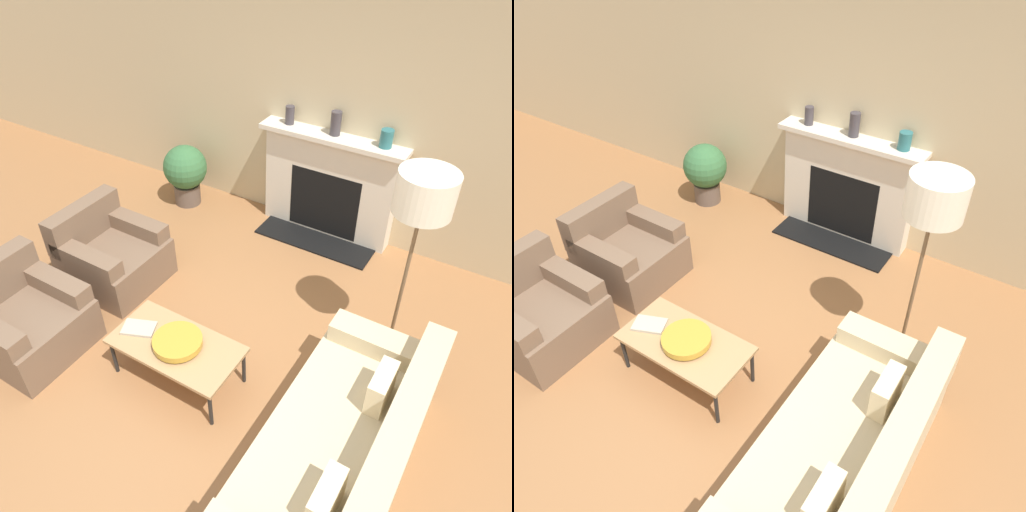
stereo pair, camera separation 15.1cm
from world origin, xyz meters
The scene contains 14 objects.
ground_plane centered at (0.00, 0.00, 0.00)m, with size 18.00×18.00×0.00m, color #99663D.
wall_back centered at (0.00, 2.84, 1.45)m, with size 18.00×0.06×2.90m.
fireplace centered at (-0.08, 2.70, 0.58)m, with size 1.60×0.59×1.19m.
couch centered at (1.27, 0.02, 0.30)m, with size 0.91×1.98×0.80m.
armchair_near centered at (-1.56, -0.23, 0.30)m, with size 0.86×0.84×0.79m.
armchair_far centered at (-1.56, 0.81, 0.30)m, with size 0.86×0.84×0.79m.
coffee_table centered at (-0.22, 0.16, 0.37)m, with size 1.05×0.55×0.40m.
bowl centered at (-0.19, 0.15, 0.44)m, with size 0.40×0.40×0.07m.
book centered at (-0.57, 0.13, 0.41)m, with size 0.31×0.26×0.02m.
floor_lamp centered at (1.17, 1.34, 1.52)m, with size 0.42×0.42×1.76m.
mantel_vase_left centered at (-0.60, 2.71, 1.29)m, with size 0.10×0.10×0.19m.
mantel_vase_center_left centered at (-0.08, 2.71, 1.31)m, with size 0.11×0.11×0.25m.
mantel_vase_center_right centered at (0.46, 2.71, 1.28)m, with size 0.13×0.13×0.18m.
potted_plant centered at (-1.81, 2.37, 0.44)m, with size 0.53×0.53×0.76m.
Camera 1 is at (1.70, -1.78, 3.40)m, focal length 35.00 mm.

